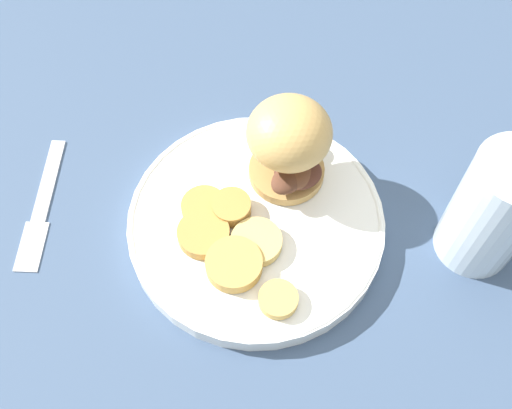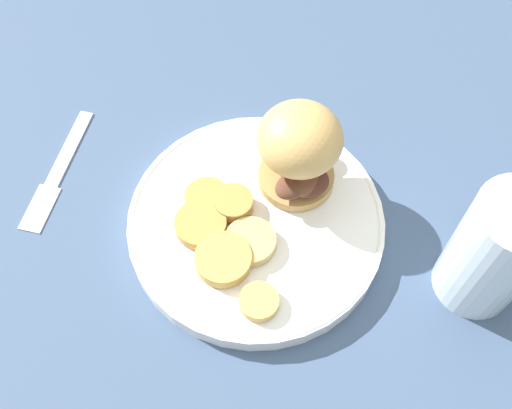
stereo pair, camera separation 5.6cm
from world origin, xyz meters
TOP-DOWN VIEW (x-y plane):
  - ground_plane at (0.00, 0.00)m, footprint 4.00×4.00m
  - dinner_plate at (0.00, 0.00)m, footprint 0.25×0.25m
  - sandwich at (-0.02, 0.06)m, footprint 0.09×0.09m
  - potato_round_0 at (-0.02, -0.01)m, footprint 0.04×0.04m
  - potato_round_1 at (0.03, -0.05)m, footprint 0.05×0.05m
  - potato_round_2 at (0.02, -0.02)m, footprint 0.05×0.05m
  - potato_round_3 at (0.08, -0.04)m, footprint 0.04×0.04m
  - potato_round_4 at (-0.02, -0.05)m, footprint 0.05×0.05m
  - potato_round_5 at (-0.04, -0.03)m, footprint 0.04×0.04m
  - fork at (-0.17, -0.15)m, footprint 0.13×0.12m
  - drinking_glass at (0.16, 0.15)m, footprint 0.07×0.07m

SIDE VIEW (x-z plane):
  - ground_plane at x=0.00m, z-range 0.00..0.00m
  - fork at x=-0.17m, z-range 0.00..0.00m
  - dinner_plate at x=0.00m, z-range 0.00..0.02m
  - potato_round_3 at x=0.08m, z-range 0.02..0.03m
  - potato_round_5 at x=-0.04m, z-range 0.02..0.03m
  - potato_round_2 at x=0.02m, z-range 0.02..0.03m
  - potato_round_4 at x=-0.02m, z-range 0.02..0.03m
  - potato_round_1 at x=0.03m, z-range 0.02..0.04m
  - potato_round_0 at x=-0.02m, z-range 0.02..0.04m
  - drinking_glass at x=0.16m, z-range 0.00..0.13m
  - sandwich at x=-0.02m, z-range 0.02..0.12m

